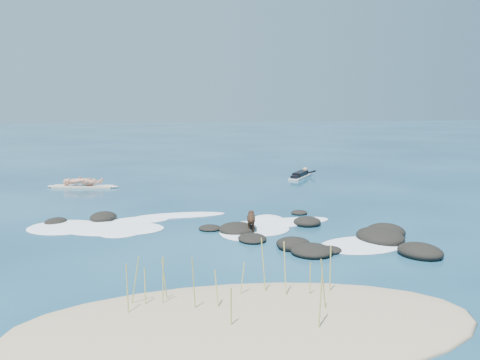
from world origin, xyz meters
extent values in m
plane|color=#0A2642|center=(0.00, 0.00, 0.00)|extent=(160.00, 160.00, 0.00)
ellipsoid|color=#9E8966|center=(0.00, -8.20, 0.00)|extent=(9.00, 4.40, 0.60)
cylinder|color=#A3A24F|center=(1.44, -7.43, 0.53)|extent=(0.04, 0.08, 0.82)
cylinder|color=#A3A24F|center=(-1.49, -7.18, 0.60)|extent=(0.12, 0.12, 0.96)
cylinder|color=#A3A24F|center=(0.55, -7.03, 0.74)|extent=(0.11, 0.17, 1.24)
cylinder|color=#A3A24F|center=(-0.96, -7.88, 0.72)|extent=(0.09, 0.17, 1.19)
cylinder|color=#A3A24F|center=(1.43, -8.31, 0.71)|extent=(0.20, 0.18, 1.17)
cylinder|color=#A3A24F|center=(-2.19, -7.76, 0.66)|extent=(0.05, 0.07, 1.07)
cylinder|color=#A3A24F|center=(-1.87, -7.35, 0.54)|extent=(0.04, 0.13, 0.84)
cylinder|color=#A3A24F|center=(1.16, -8.97, 0.70)|extent=(0.12, 0.15, 1.16)
cylinder|color=#A3A24F|center=(1.94, -7.21, 0.65)|extent=(0.06, 0.11, 1.06)
cylinder|color=#A3A24F|center=(-1.53, -7.41, 0.67)|extent=(0.07, 0.06, 1.09)
cylinder|color=#A3A24F|center=(-0.38, -8.72, 0.55)|extent=(0.05, 0.09, 0.87)
cylinder|color=#A3A24F|center=(0.08, -7.15, 0.52)|extent=(0.15, 0.11, 0.79)
cylinder|color=#A3A24F|center=(-2.07, -7.27, 0.66)|extent=(0.21, 0.12, 1.08)
cylinder|color=#A3A24F|center=(-0.52, -7.84, 0.56)|extent=(0.09, 0.18, 0.87)
cylinder|color=#A3A24F|center=(0.94, -7.33, 0.74)|extent=(0.03, 0.30, 1.21)
ellipsoid|color=black|center=(-5.00, 1.12, 0.06)|extent=(0.97, 1.09, 0.25)
ellipsoid|color=black|center=(2.58, -3.83, 0.09)|extent=(1.35, 1.40, 0.35)
ellipsoid|color=black|center=(0.12, -0.61, 0.05)|extent=(0.96, 0.97, 0.19)
ellipsoid|color=black|center=(0.95, -0.99, 0.09)|extent=(1.51, 1.68, 0.34)
ellipsoid|color=black|center=(2.24, -2.95, 0.09)|extent=(1.04, 0.93, 0.34)
ellipsoid|color=black|center=(5.39, -2.35, 0.13)|extent=(1.59, 1.59, 0.53)
ellipsoid|color=black|center=(-3.43, 1.37, 0.10)|extent=(1.21, 1.31, 0.39)
ellipsoid|color=black|center=(3.11, -3.71, 0.05)|extent=(0.97, 0.94, 0.20)
ellipsoid|color=black|center=(3.44, -0.47, 0.09)|extent=(1.11, 1.13, 0.36)
ellipsoid|color=black|center=(5.00, -2.84, 0.12)|extent=(1.58, 1.89, 0.50)
ellipsoid|color=black|center=(1.23, -2.16, 0.06)|extent=(0.94, 1.15, 0.24)
ellipsoid|color=black|center=(3.63, 1.22, 0.05)|extent=(0.81, 0.82, 0.18)
ellipsoid|color=black|center=(5.44, -4.45, 0.11)|extent=(1.49, 1.63, 0.45)
ellipsoid|color=black|center=(2.25, -3.21, 0.11)|extent=(1.25, 1.20, 0.42)
ellipsoid|color=white|center=(4.28, -3.23, 0.01)|extent=(3.01, 2.42, 0.12)
ellipsoid|color=white|center=(-2.69, -0.14, 0.01)|extent=(2.12, 2.61, 0.12)
ellipsoid|color=white|center=(2.28, 0.42, 0.01)|extent=(1.42, 1.85, 0.12)
ellipsoid|color=white|center=(-3.12, -0.14, 0.01)|extent=(2.61, 1.55, 0.12)
ellipsoid|color=white|center=(1.66, -0.72, 0.01)|extent=(2.70, 2.72, 0.12)
ellipsoid|color=white|center=(0.96, -1.29, 0.01)|extent=(1.24, 1.91, 0.12)
ellipsoid|color=white|center=(2.69, -0.09, 0.01)|extent=(3.76, 2.05, 0.12)
ellipsoid|color=white|center=(-2.15, 1.10, 0.01)|extent=(2.11, 1.25, 0.12)
ellipsoid|color=white|center=(-3.04, 0.02, 0.01)|extent=(3.74, 2.61, 0.12)
ellipsoid|color=white|center=(-0.72, 1.65, 0.01)|extent=(3.36, 1.07, 0.12)
ellipsoid|color=white|center=(-4.62, 0.44, 0.01)|extent=(2.63, 2.40, 0.12)
ellipsoid|color=white|center=(1.37, -1.10, 0.01)|extent=(1.10, 0.90, 0.12)
cube|color=beige|center=(-5.02, 8.66, 0.05)|extent=(2.92, 1.15, 0.10)
ellipsoid|color=beige|center=(-3.62, 8.38, 0.05)|extent=(0.63, 0.43, 0.10)
ellipsoid|color=beige|center=(-6.42, 8.95, 0.05)|extent=(0.63, 0.43, 0.10)
imported|color=#B5765F|center=(-5.02, 8.66, 1.03)|extent=(0.57, 0.75, 1.86)
cube|color=silver|center=(6.16, 10.07, 0.05)|extent=(1.79, 2.31, 0.09)
ellipsoid|color=silver|center=(6.83, 11.07, 0.05)|extent=(0.53, 0.60, 0.09)
cube|color=black|center=(6.16, 10.07, 0.22)|extent=(1.18, 1.47, 0.24)
sphere|color=tan|center=(6.63, 10.78, 0.35)|extent=(0.35, 0.35, 0.25)
cylinder|color=black|center=(6.47, 11.09, 0.21)|extent=(0.61, 0.21, 0.27)
cylinder|color=black|center=(6.98, 10.75, 0.21)|extent=(0.42, 0.56, 0.27)
cube|color=black|center=(5.71, 9.39, 0.18)|extent=(0.64, 0.71, 0.15)
cylinder|color=black|center=(1.37, -1.20, 0.45)|extent=(0.34, 0.56, 0.25)
sphere|color=black|center=(1.41, -0.97, 0.45)|extent=(0.31, 0.31, 0.27)
sphere|color=black|center=(1.33, -1.43, 0.45)|extent=(0.28, 0.28, 0.24)
sphere|color=black|center=(1.44, -0.82, 0.54)|extent=(0.22, 0.22, 0.19)
cone|color=black|center=(1.46, -0.70, 0.52)|extent=(0.12, 0.13, 0.10)
cone|color=black|center=(1.39, -0.82, 0.62)|extent=(0.10, 0.08, 0.09)
cone|color=black|center=(1.49, -0.83, 0.62)|extent=(0.10, 0.08, 0.09)
cylinder|color=black|center=(1.34, -1.01, 0.17)|extent=(0.07, 0.07, 0.35)
cylinder|color=black|center=(1.47, -1.03, 0.17)|extent=(0.07, 0.07, 0.35)
cylinder|color=black|center=(1.27, -1.37, 0.17)|extent=(0.07, 0.07, 0.35)
cylinder|color=black|center=(1.41, -1.39, 0.17)|extent=(0.07, 0.07, 0.35)
cylinder|color=black|center=(1.31, -1.55, 0.49)|extent=(0.09, 0.25, 0.15)
camera|label=1|loc=(-1.66, -17.50, 4.21)|focal=40.00mm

